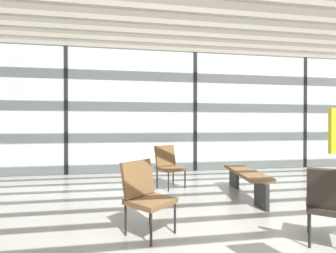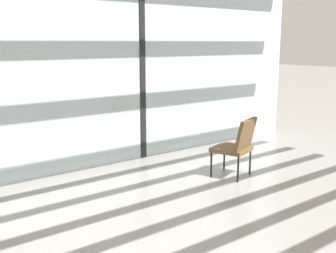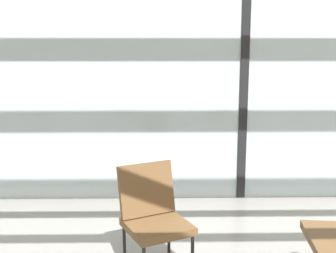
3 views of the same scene
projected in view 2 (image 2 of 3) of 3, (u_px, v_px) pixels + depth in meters
window_mullion_2 at (141, 56)px, 6.60m from camera, size 0.10×0.12×3.39m
lounge_chair_5 at (237, 144)px, 5.83m from camera, size 0.62×0.65×0.87m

